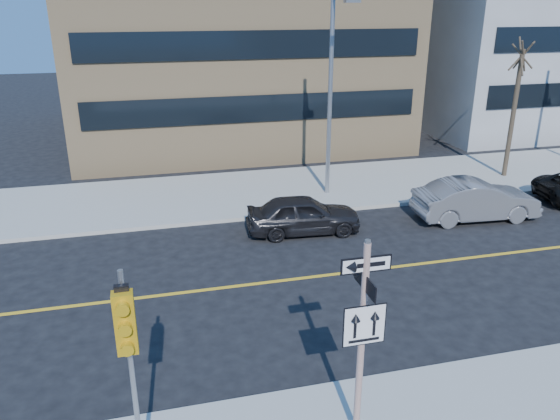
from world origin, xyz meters
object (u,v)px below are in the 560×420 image
object	(u,v)px
parked_car_b	(476,200)
streetlight_a	(332,86)
traffic_signal	(127,339)
street_tree_west	(522,59)
sign_pole	(362,331)
parked_car_a	(303,214)

from	to	relation	value
parked_car_b	streetlight_a	bearing A→B (deg)	55.55
traffic_signal	street_tree_west	size ratio (longest dim) A/B	0.63
sign_pole	traffic_signal	distance (m)	4.05
sign_pole	parked_car_a	xyz separation A→B (m)	(1.86, 9.92, -1.74)
sign_pole	streetlight_a	world-z (taller)	streetlight_a
sign_pole	traffic_signal	xyz separation A→B (m)	(-4.00, -0.15, 0.59)
traffic_signal	streetlight_a	xyz separation A→B (m)	(8.00, 13.42, 1.73)
parked_car_a	parked_car_b	distance (m)	6.81
street_tree_west	parked_car_a	bearing A→B (deg)	-160.74
traffic_signal	parked_car_b	bearing A→B (deg)	37.46
sign_pole	street_tree_west	size ratio (longest dim) A/B	0.64
traffic_signal	parked_car_a	bearing A→B (deg)	59.79
parked_car_a	streetlight_a	xyz separation A→B (m)	(2.14, 3.35, 4.06)
traffic_signal	parked_car_b	distance (m)	16.11
streetlight_a	parked_car_a	bearing A→B (deg)	-122.54
traffic_signal	parked_car_a	world-z (taller)	traffic_signal
parked_car_b	street_tree_west	distance (m)	7.71
streetlight_a	street_tree_west	xyz separation A→B (m)	(9.00, 0.54, 0.77)
sign_pole	parked_car_b	world-z (taller)	sign_pole
sign_pole	street_tree_west	world-z (taller)	street_tree_west
traffic_signal	streetlight_a	distance (m)	15.72
sign_pole	parked_car_a	world-z (taller)	sign_pole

